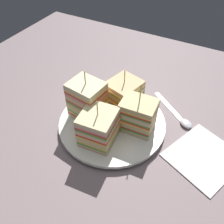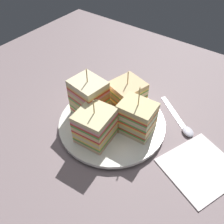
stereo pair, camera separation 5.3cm
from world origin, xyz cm
name	(u,v)px [view 2 (the right image)]	position (x,y,z in cm)	size (l,w,h in cm)	color
ground_plane	(112,128)	(0.00, 0.00, -0.90)	(106.92, 94.54, 1.80)	slate
plate	(112,123)	(0.00, 0.00, 0.91)	(24.72, 24.72, 1.50)	white
sandwich_wedge_0	(89,98)	(5.77, 0.95, 6.21)	(8.10, 7.06, 12.70)	beige
sandwich_wedge_1	(97,126)	(-0.41, 5.83, 5.21)	(7.47, 7.98, 10.83)	#E1B48B
sandwich_wedge_2	(137,118)	(-5.74, -1.06, 5.31)	(7.71, 6.15, 12.22)	beige
sandwich_wedge_3	(126,96)	(0.06, -5.84, 5.16)	(8.33, 8.84, 10.64)	beige
chip_pile	(106,114)	(1.51, 0.24, 3.12)	(7.26, 6.91, 3.47)	#DDBE60
spoon	(183,125)	(-13.53, -9.81, 0.38)	(12.68, 10.15, 1.00)	silver
napkin	(200,167)	(-21.19, -1.33, 0.25)	(12.59, 13.75, 0.50)	silver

